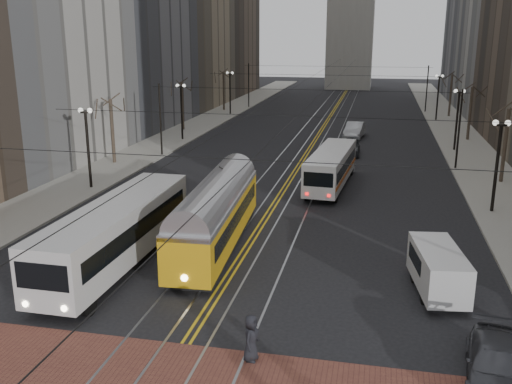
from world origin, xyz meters
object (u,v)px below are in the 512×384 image
at_px(pedestrian_a, 251,338).
at_px(sedan_grey, 350,147).
at_px(sedan_parked, 496,365).
at_px(transit_bus, 117,235).
at_px(sedan_silver, 355,130).
at_px(cargo_van, 438,272).
at_px(streetcar, 216,219).
at_px(rear_bus, 331,169).

bearing_deg(pedestrian_a, sedan_grey, 5.46).
bearing_deg(sedan_grey, sedan_parked, -80.54).
distance_m(transit_bus, sedan_silver, 39.28).
distance_m(transit_bus, sedan_parked, 17.37).
distance_m(transit_bus, pedestrian_a, 10.63).
bearing_deg(pedestrian_a, sedan_silver, 5.92).
height_order(cargo_van, sedan_grey, cargo_van).
distance_m(cargo_van, sedan_parked, 6.56).
bearing_deg(streetcar, sedan_silver, 77.39).
bearing_deg(rear_bus, pedestrian_a, -87.26).
relative_size(sedan_grey, sedan_parked, 0.97).
distance_m(rear_bus, sedan_grey, 12.09).
relative_size(streetcar, sedan_parked, 2.75).
distance_m(cargo_van, sedan_silver, 38.50).
bearing_deg(transit_bus, sedan_silver, 76.73).
bearing_deg(sedan_parked, pedestrian_a, -169.31).
bearing_deg(sedan_parked, streetcar, 148.66).
relative_size(cargo_van, pedestrian_a, 2.72).
bearing_deg(rear_bus, sedan_silver, 92.32).
xyz_separation_m(rear_bus, pedestrian_a, (-0.68, -23.78, -0.50)).
bearing_deg(pedestrian_a, rear_bus, 6.12).
bearing_deg(sedan_grey, transit_bus, -109.24).
bearing_deg(cargo_van, pedestrian_a, -142.78).
distance_m(sedan_grey, sedan_parked, 36.06).
xyz_separation_m(cargo_van, pedestrian_a, (-6.72, -6.79, -0.16)).
xyz_separation_m(rear_bus, sedan_silver, (0.76, 21.14, -0.52)).
distance_m(transit_bus, sedan_grey, 30.54).
bearing_deg(transit_bus, sedan_grey, 72.57).
distance_m(streetcar, sedan_grey, 26.08).
height_order(streetcar, sedan_silver, streetcar).
distance_m(transit_bus, cargo_van, 14.85).
height_order(rear_bus, sedan_grey, rear_bus).
relative_size(rear_bus, pedestrian_a, 6.15).
xyz_separation_m(transit_bus, cargo_van, (14.84, -0.04, -0.54)).
relative_size(sedan_grey, sedan_silver, 0.87).
relative_size(streetcar, sedan_grey, 2.84).
xyz_separation_m(sedan_parked, pedestrian_a, (-7.97, -0.36, 0.20)).
height_order(streetcar, pedestrian_a, streetcar).
relative_size(transit_bus, sedan_parked, 2.74).
distance_m(sedan_grey, pedestrian_a, 35.86).
relative_size(sedan_parked, pedestrian_a, 2.69).
xyz_separation_m(streetcar, pedestrian_a, (4.19, -10.37, -0.61)).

